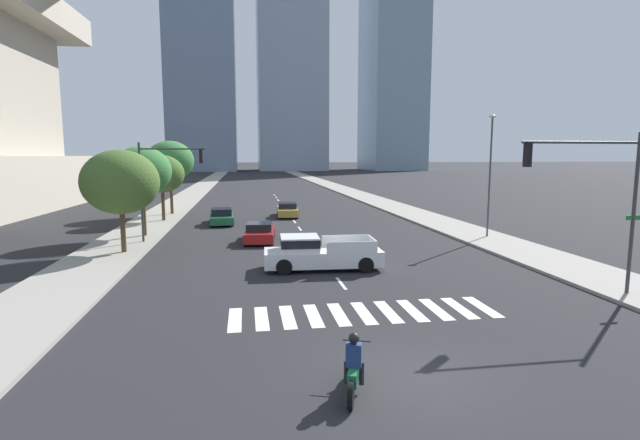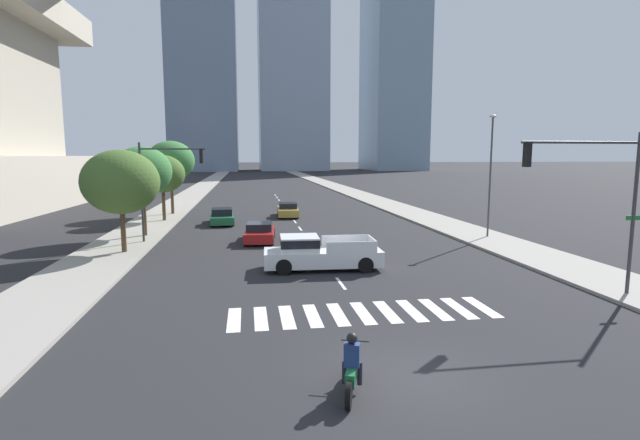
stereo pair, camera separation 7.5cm
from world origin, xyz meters
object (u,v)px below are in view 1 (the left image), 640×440
object	(u,v)px
sedan_green_0	(222,217)
street_tree_third	(162,174)
pickup_truck	(317,253)
sedan_red_2	(260,233)
motorcycle_lead	(354,368)
traffic_signal_near	(595,184)
sedan_gold_1	(287,210)
street_lamp_east	(490,167)
traffic_signal_far	(164,175)
street_tree_second	(142,171)
street_tree_nearest	(120,182)
street_tree_fourth	(170,161)

from	to	relation	value
sedan_green_0	street_tree_third	bearing A→B (deg)	65.39
pickup_truck	sedan_green_0	size ratio (longest dim) A/B	1.24
sedan_red_2	pickup_truck	bearing A→B (deg)	-157.77
motorcycle_lead	pickup_truck	xyz separation A→B (m)	(0.98, 12.28, 0.23)
street_tree_third	traffic_signal_near	bearing A→B (deg)	-51.58
pickup_truck	traffic_signal_near	bearing A→B (deg)	149.11
pickup_truck	sedan_gold_1	world-z (taller)	pickup_truck
sedan_green_0	street_lamp_east	world-z (taller)	street_lamp_east
motorcycle_lead	street_lamp_east	size ratio (longest dim) A/B	0.26
traffic_signal_far	street_tree_second	bearing A→B (deg)	126.77
street_tree_second	street_tree_third	size ratio (longest dim) A/B	1.10
pickup_truck	street_tree_third	world-z (taller)	street_tree_third
pickup_truck	street_tree_nearest	distance (m)	11.97
pickup_truck	traffic_signal_near	distance (m)	12.18
sedan_green_0	street_tree_third	size ratio (longest dim) A/B	0.86
pickup_truck	sedan_gold_1	size ratio (longest dim) A/B	1.25
traffic_signal_near	street_tree_third	xyz separation A→B (m)	(-19.95, 25.15, -0.44)
street_tree_second	street_tree_third	world-z (taller)	street_tree_second
pickup_truck	sedan_red_2	bearing A→B (deg)	-70.10
motorcycle_lead	sedan_gold_1	bearing A→B (deg)	15.76
sedan_red_2	street_tree_third	distance (m)	13.54
sedan_gold_1	street_tree_third	distance (m)	11.34
pickup_truck	street_tree_fourth	size ratio (longest dim) A/B	0.86
sedan_green_0	traffic_signal_far	bearing A→B (deg)	156.85
street_tree_fourth	street_tree_second	bearing A→B (deg)	-90.00
sedan_gold_1	street_tree_second	world-z (taller)	street_tree_second
street_tree_fourth	street_tree_third	bearing A→B (deg)	-90.00
motorcycle_lead	street_tree_third	xyz separation A→B (m)	(-9.28, 31.03, 3.45)
street_lamp_east	street_tree_nearest	xyz separation A→B (m)	(-22.91, -1.74, -0.69)
sedan_red_2	street_tree_nearest	bearing A→B (deg)	115.65
sedan_gold_1	sedan_red_2	distance (m)	12.95
pickup_truck	street_lamp_east	xyz separation A→B (m)	(12.66, 6.98, 3.96)
sedan_gold_1	traffic_signal_far	xyz separation A→B (m)	(-8.80, -12.29, 3.78)
traffic_signal_far	street_tree_fourth	bearing A→B (deg)	96.92
motorcycle_lead	pickup_truck	distance (m)	12.32
traffic_signal_near	street_tree_second	size ratio (longest dim) A/B	1.04
traffic_signal_near	street_tree_nearest	world-z (taller)	traffic_signal_near
street_tree_nearest	street_tree_third	xyz separation A→B (m)	(-0.00, 13.51, -0.05)
motorcycle_lead	street_lamp_east	distance (m)	23.97
sedan_green_0	street_tree_second	size ratio (longest dim) A/B	0.78
street_tree_fourth	sedan_gold_1	bearing A→B (deg)	-14.23
sedan_red_2	traffic_signal_far	world-z (taller)	traffic_signal_far
street_lamp_east	street_tree_third	distance (m)	25.77
motorcycle_lead	street_tree_third	distance (m)	32.57
traffic_signal_far	street_tree_third	bearing A→B (deg)	100.05
sedan_green_0	street_tree_nearest	size ratio (longest dim) A/B	0.81
motorcycle_lead	street_tree_second	xyz separation A→B (m)	(-9.28, 23.20, 3.91)
pickup_truck	sedan_red_2	xyz separation A→B (m)	(-2.55, 8.16, -0.23)
traffic_signal_near	street_tree_third	world-z (taller)	traffic_signal_near
street_tree_fourth	street_tree_nearest	bearing A→B (deg)	-90.00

